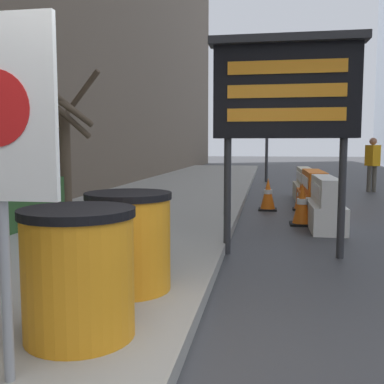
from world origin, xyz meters
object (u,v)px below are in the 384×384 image
traffic_light_near_curb (267,111)px  pedestrian_passerby (372,160)px  jersey_barrier_white (325,206)px  jersey_barrier_cream (305,186)px  barrel_drum_middle (129,241)px  traffic_cone_mid (301,197)px  jersey_barrier_orange_near (314,194)px  traffic_cone_far (268,194)px  barrel_drum_foreground (79,272)px  message_board (286,92)px  traffic_cone_near (302,205)px

traffic_light_near_curb → pedestrian_passerby: 5.14m
jersey_barrier_white → jersey_barrier_cream: size_ratio=0.79×
barrel_drum_middle → traffic_cone_mid: size_ratio=1.46×
jersey_barrier_orange_near → traffic_cone_far: bearing=171.3°
barrel_drum_foreground → barrel_drum_middle: same height
pedestrian_passerby → jersey_barrier_orange_near: bearing=-45.7°
message_board → jersey_barrier_cream: message_board is taller
pedestrian_passerby → barrel_drum_foreground: bearing=-41.2°
message_board → jersey_barrier_white: size_ratio=1.67×
traffic_cone_mid → traffic_cone_far: (-0.75, -0.16, 0.06)m
message_board → traffic_cone_far: message_board is taller
traffic_cone_near → jersey_barrier_cream: bearing=84.6°
jersey_barrier_orange_near → barrel_drum_middle: bearing=-110.0°
traffic_cone_mid → traffic_light_near_curb: (-0.79, 8.02, 2.55)m
message_board → traffic_light_near_curb: traffic_light_near_curb is taller
pedestrian_passerby → message_board: bearing=-39.5°
traffic_cone_far → pedestrian_passerby: size_ratio=0.43×
jersey_barrier_white → pedestrian_passerby: (2.30, 6.86, 0.62)m
jersey_barrier_cream → traffic_light_near_curb: size_ratio=0.55×
barrel_drum_foreground → pedestrian_passerby: 13.12m
jersey_barrier_cream → barrel_drum_foreground: bearing=-103.5°
jersey_barrier_cream → jersey_barrier_white: bearing=-90.0°
jersey_barrier_white → traffic_cone_mid: 2.31m
traffic_cone_mid → pedestrian_passerby: size_ratio=0.36×
jersey_barrier_cream → traffic_cone_far: 2.38m
barrel_drum_middle → traffic_light_near_curb: (1.26, 14.65, 2.25)m
barrel_drum_middle → jersey_barrier_white: 4.92m
jersey_barrier_cream → traffic_cone_far: (-1.01, -2.16, -0.02)m
barrel_drum_foreground → traffic_cone_mid: (2.08, 7.70, -0.30)m
pedestrian_passerby → traffic_cone_far: bearing=-55.5°
barrel_drum_foreground → message_board: 3.87m
message_board → traffic_cone_near: message_board is taller
jersey_barrier_white → jersey_barrier_cream: bearing=90.0°
message_board → traffic_light_near_curb: size_ratio=0.73×
barrel_drum_middle → traffic_light_near_curb: size_ratio=0.23×
barrel_drum_middle → traffic_light_near_curb: 14.88m
barrel_drum_foreground → traffic_cone_mid: bearing=74.9°
jersey_barrier_cream → pedestrian_passerby: size_ratio=1.25×
jersey_barrier_orange_near → traffic_light_near_curb: (-1.04, 8.33, 2.45)m
jersey_barrier_cream → traffic_cone_far: bearing=-115.0°
jersey_barrier_cream → traffic_cone_mid: jersey_barrier_cream is taller
jersey_barrier_cream → traffic_cone_far: size_ratio=2.91×
barrel_drum_foreground → traffic_cone_mid: 7.98m
jersey_barrier_cream → barrel_drum_middle: bearing=-104.9°
jersey_barrier_orange_near → message_board: bearing=-101.1°
traffic_cone_mid → pedestrian_passerby: pedestrian_passerby is taller
message_board → traffic_cone_mid: message_board is taller
jersey_barrier_orange_near → traffic_cone_near: (-0.38, -1.71, -0.03)m
message_board → traffic_light_near_curb: (-0.22, 12.52, 0.67)m
message_board → traffic_cone_mid: (0.56, 4.50, -1.88)m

